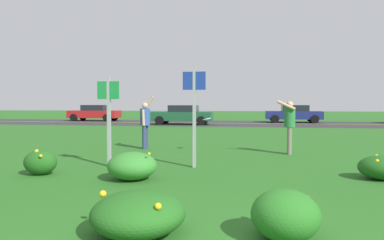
% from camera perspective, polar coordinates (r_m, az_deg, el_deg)
% --- Properties ---
extents(ground_plane, '(120.00, 120.00, 0.00)m').
position_cam_1_polar(ground_plane, '(15.60, 7.46, -3.15)').
color(ground_plane, '#26601E').
extents(highway_strip, '(120.00, 8.84, 0.01)m').
position_cam_1_polar(highway_strip, '(28.41, 8.22, -0.54)').
color(highway_strip, '#2D2D30').
rests_on(highway_strip, ground).
extents(highway_center_stripe, '(120.00, 0.16, 0.00)m').
position_cam_1_polar(highway_center_stripe, '(28.41, 8.22, -0.53)').
color(highway_center_stripe, yellow).
rests_on(highway_center_stripe, ground).
extents(daylily_clump_mid_center, '(1.02, 1.02, 0.60)m').
position_cam_1_polar(daylily_clump_mid_center, '(7.48, -9.60, -7.26)').
color(daylily_clump_mid_center, '#337F2D').
rests_on(daylily_clump_mid_center, ground).
extents(daylily_clump_front_center, '(0.95, 0.83, 0.54)m').
position_cam_1_polar(daylily_clump_front_center, '(8.37, 28.20, -6.75)').
color(daylily_clump_front_center, '#1E5619').
rests_on(daylily_clump_front_center, ground).
extents(daylily_clump_mid_left, '(1.14, 1.19, 0.51)m').
position_cam_1_polar(daylily_clump_mid_left, '(4.44, -8.59, -14.57)').
color(daylily_clump_mid_left, '#1E5619').
rests_on(daylily_clump_mid_left, ground).
extents(daylily_clump_mid_right, '(0.79, 0.84, 0.58)m').
position_cam_1_polar(daylily_clump_mid_right, '(4.35, 14.74, -14.50)').
color(daylily_clump_mid_right, '#23661E').
rests_on(daylily_clump_mid_right, ground).
extents(daylily_clump_near_camera, '(0.73, 0.59, 0.57)m').
position_cam_1_polar(daylily_clump_near_camera, '(8.57, -23.16, -6.26)').
color(daylily_clump_near_camera, '#1E5619').
rests_on(daylily_clump_near_camera, ground).
extents(sign_post_near_path, '(0.56, 0.10, 2.25)m').
position_cam_1_polar(sign_post_near_path, '(9.05, -13.23, 1.33)').
color(sign_post_near_path, '#93969B').
rests_on(sign_post_near_path, ground).
extents(sign_post_by_roadside, '(0.56, 0.10, 2.48)m').
position_cam_1_polar(sign_post_by_roadside, '(8.67, 0.36, 2.20)').
color(sign_post_by_roadside, '#93969B').
rests_on(sign_post_by_roadside, ground).
extents(person_thrower_blue_shirt, '(0.45, 0.50, 1.84)m').
position_cam_1_polar(person_thrower_blue_shirt, '(12.38, -7.53, -0.17)').
color(person_thrower_blue_shirt, '#2D4C9E').
rests_on(person_thrower_blue_shirt, ground).
extents(person_catcher_green_shirt, '(0.57, 0.51, 1.68)m').
position_cam_1_polar(person_catcher_green_shirt, '(11.39, 15.37, -0.37)').
color(person_catcher_green_shirt, '#287038').
rests_on(person_catcher_green_shirt, ground).
extents(frisbee_pale_blue, '(0.27, 0.27, 0.09)m').
position_cam_1_polar(frisbee_pale_blue, '(11.53, 2.39, 0.17)').
color(frisbee_pale_blue, '#ADD6E5').
extents(car_navy_center_left, '(4.50, 2.00, 1.45)m').
position_cam_1_polar(car_navy_center_left, '(30.58, 16.01, 0.98)').
color(car_navy_center_left, navy).
rests_on(car_navy_center_left, ground).
extents(car_dark_green_center_right, '(4.50, 2.00, 1.45)m').
position_cam_1_polar(car_dark_green_center_right, '(26.85, -1.51, 0.87)').
color(car_dark_green_center_right, '#194C2D').
rests_on(car_dark_green_center_right, ground).
extents(car_red_rightmost, '(4.50, 2.00, 1.45)m').
position_cam_1_polar(car_red_rightmost, '(33.36, -15.36, 1.12)').
color(car_red_rightmost, maroon).
rests_on(car_red_rightmost, ground).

